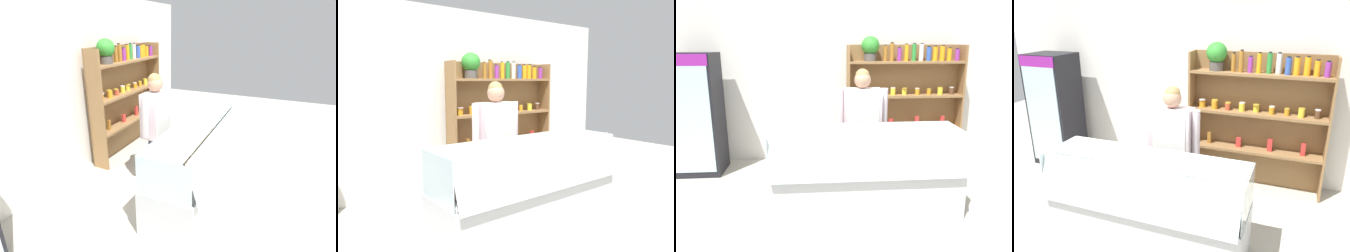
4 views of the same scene
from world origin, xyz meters
TOP-DOWN VIEW (x-y plane):
  - ground_plane at (0.00, 0.00)m, footprint 12.00×12.00m
  - back_wall at (0.00, 1.98)m, footprint 6.80×0.10m
  - shelving_unit at (0.90, 1.69)m, footprint 1.87×0.29m
  - deli_display_case at (0.08, 0.02)m, footprint 2.15×0.71m
  - shop_clerk at (0.13, 0.67)m, footprint 0.67×0.25m

SIDE VIEW (x-z plane):
  - ground_plane at x=0.00m, z-range 0.00..0.00m
  - deli_display_case at x=0.08m, z-range -0.19..0.82m
  - shop_clerk at x=0.13m, z-range 0.15..1.77m
  - shelving_unit at x=0.90m, z-range 0.15..2.19m
  - back_wall at x=0.00m, z-range 0.00..2.70m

